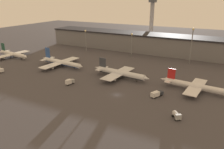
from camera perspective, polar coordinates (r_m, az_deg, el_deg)
The scene contains 13 objects.
ground at distance 118.12m, azimuth 1.27°, elevation -5.33°, with size 600.00×600.00×0.00m, color #423F44.
terminal_building at distance 208.52m, azimuth 14.06°, elevation 7.62°, with size 242.55×26.12×17.28m.
airplane_0 at distance 209.36m, azimuth -24.52°, elevation 4.86°, with size 38.97×32.24×11.19m.
airplane_1 at distance 169.94m, azimuth -13.13°, elevation 3.09°, with size 42.21×36.21×12.72m.
airplane_2 at distance 141.27m, azimuth 2.10°, elevation 0.35°, with size 41.32×31.12×11.47m.
airplane_3 at distance 129.88m, azimuth 21.65°, elevation -3.04°, with size 45.19×28.51×10.70m.
service_vehicle_0 at distance 117.51m, azimuth 11.58°, elevation -4.96°, with size 5.54×7.90×3.03m.
service_vehicle_2 at distance 99.51m, azimuth 16.50°, elevation -10.15°, with size 4.61×5.08×3.01m.
service_vehicle_3 at distance 133.35m, azimuth -11.01°, elevation -1.85°, with size 3.25×6.06×3.36m.
lamp_post_0 at distance 215.76m, azimuth -6.89°, elevation 9.67°, with size 1.80×1.80×20.21m.
lamp_post_1 at distance 193.07m, azimuth 5.14°, elevation 8.62°, with size 1.80×1.80×20.47m.
lamp_post_2 at distance 179.64m, azimuth 20.12°, elevation 8.03°, with size 1.80×1.80×27.86m.
control_tower at distance 253.11m, azimuth 10.36°, elevation 14.64°, with size 9.00×9.00×51.28m.
Camera 1 is at (47.32, -96.17, 49.64)m, focal length 35.00 mm.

